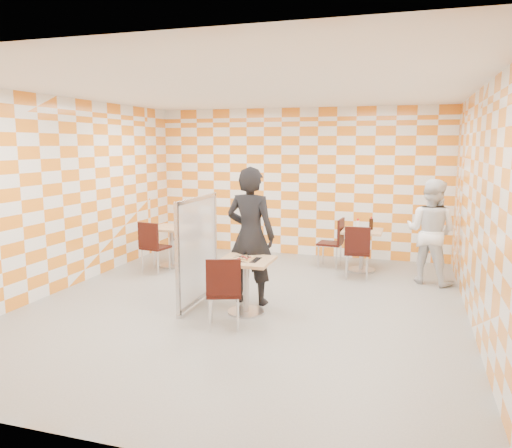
{
  "coord_description": "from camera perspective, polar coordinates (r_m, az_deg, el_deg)",
  "views": [
    {
      "loc": [
        2.18,
        -6.51,
        2.28
      ],
      "look_at": [
        0.1,
        0.2,
        1.15
      ],
      "focal_mm": 35.0,
      "sensor_mm": 36.0,
      "label": 1
    }
  ],
  "objects": [
    {
      "name": "room_shell",
      "position": [
        7.43,
        0.04,
        3.11
      ],
      "size": [
        7.0,
        7.0,
        7.0
      ],
      "color": "gray",
      "rests_on": "ground"
    },
    {
      "name": "main_table",
      "position": [
        6.76,
        -1.16,
        -6.05
      ],
      "size": [
        0.7,
        0.7,
        0.75
      ],
      "color": "#DDB377",
      "rests_on": "ground"
    },
    {
      "name": "second_table",
      "position": [
        9.2,
        12.02,
        -2.16
      ],
      "size": [
        0.7,
        0.7,
        0.75
      ],
      "color": "#DDB377",
      "rests_on": "ground"
    },
    {
      "name": "empty_table",
      "position": [
        9.47,
        -9.62,
        -1.77
      ],
      "size": [
        0.7,
        0.7,
        0.75
      ],
      "color": "#DDB377",
      "rests_on": "ground"
    },
    {
      "name": "chair_main_front",
      "position": [
        6.15,
        -3.7,
        -7.28
      ],
      "size": [
        0.54,
        0.54,
        0.92
      ],
      "color": "black",
      "rests_on": "ground"
    },
    {
      "name": "chair_second_front",
      "position": [
        8.57,
        11.51,
        -2.74
      ],
      "size": [
        0.44,
        0.45,
        0.92
      ],
      "color": "black",
      "rests_on": "ground"
    },
    {
      "name": "chair_second_side",
      "position": [
        9.33,
        9.01,
        -1.69
      ],
      "size": [
        0.47,
        0.46,
        0.92
      ],
      "color": "black",
      "rests_on": "ground"
    },
    {
      "name": "chair_empty_near",
      "position": [
        9.01,
        -11.77,
        -2.16
      ],
      "size": [
        0.48,
        0.49,
        0.92
      ],
      "color": "black",
      "rests_on": "ground"
    },
    {
      "name": "chair_empty_far",
      "position": [
        9.94,
        -7.54,
        -1.0
      ],
      "size": [
        0.43,
        0.44,
        0.92
      ],
      "color": "black",
      "rests_on": "ground"
    },
    {
      "name": "partition",
      "position": [
        7.14,
        -6.68,
        -2.97
      ],
      "size": [
        0.08,
        1.38,
        1.55
      ],
      "color": "white",
      "rests_on": "ground"
    },
    {
      "name": "man_dark",
      "position": [
        7.1,
        -0.62,
        -1.37
      ],
      "size": [
        0.76,
        0.54,
        1.97
      ],
      "primitive_type": "imported",
      "rotation": [
        0.0,
        0.0,
        3.05
      ],
      "color": "black",
      "rests_on": "ground"
    },
    {
      "name": "man_white",
      "position": [
        8.65,
        19.34,
        -0.82
      ],
      "size": [
        1.03,
        0.93,
        1.72
      ],
      "primitive_type": "imported",
      "rotation": [
        0.0,
        0.0,
        2.74
      ],
      "color": "white",
      "rests_on": "ground"
    },
    {
      "name": "pizza_on_foil",
      "position": [
        6.69,
        -1.21,
        -3.94
      ],
      "size": [
        0.4,
        0.4,
        0.04
      ],
      "color": "silver",
      "rests_on": "main_table"
    },
    {
      "name": "sport_bottle",
      "position": [
        9.2,
        11.54,
        -0.07
      ],
      "size": [
        0.06,
        0.06,
        0.2
      ],
      "color": "white",
      "rests_on": "second_table"
    },
    {
      "name": "soda_bottle",
      "position": [
        9.23,
        13.01,
        0.01
      ],
      "size": [
        0.07,
        0.07,
        0.23
      ],
      "color": "black",
      "rests_on": "second_table"
    }
  ]
}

